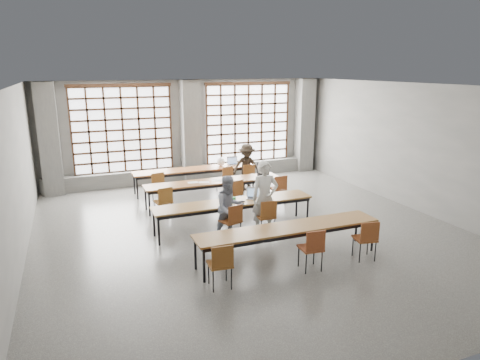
% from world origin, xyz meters
% --- Properties ---
extents(floor, '(11.00, 11.00, 0.00)m').
position_xyz_m(floor, '(0.00, 0.00, 0.00)').
color(floor, '#4B4B48').
rests_on(floor, ground).
extents(ceiling, '(11.00, 11.00, 0.00)m').
position_xyz_m(ceiling, '(0.00, 0.00, 3.50)').
color(ceiling, silver).
rests_on(ceiling, floor).
extents(wall_back, '(10.00, 0.00, 10.00)m').
position_xyz_m(wall_back, '(0.00, 5.50, 1.75)').
color(wall_back, '#61615E').
rests_on(wall_back, floor).
extents(wall_front, '(10.00, 0.00, 10.00)m').
position_xyz_m(wall_front, '(0.00, -5.50, 1.75)').
color(wall_front, '#61615E').
rests_on(wall_front, floor).
extents(wall_left, '(0.00, 11.00, 11.00)m').
position_xyz_m(wall_left, '(-5.00, 0.00, 1.75)').
color(wall_left, '#61615E').
rests_on(wall_left, floor).
extents(wall_right, '(0.00, 11.00, 11.00)m').
position_xyz_m(wall_right, '(5.00, 0.00, 1.75)').
color(wall_right, '#61615E').
rests_on(wall_right, floor).
extents(column_left, '(0.60, 0.55, 3.50)m').
position_xyz_m(column_left, '(-4.50, 5.22, 1.75)').
color(column_left, '#555553').
rests_on(column_left, floor).
extents(column_mid, '(0.60, 0.55, 3.50)m').
position_xyz_m(column_mid, '(0.00, 5.22, 1.75)').
color(column_mid, '#555553').
rests_on(column_mid, floor).
extents(column_right, '(0.60, 0.55, 3.50)m').
position_xyz_m(column_right, '(4.50, 5.22, 1.75)').
color(column_right, '#555553').
rests_on(column_right, floor).
extents(window_left, '(3.32, 0.12, 3.00)m').
position_xyz_m(window_left, '(-2.25, 5.42, 1.90)').
color(window_left, white).
rests_on(window_left, wall_back).
extents(window_right, '(3.32, 0.12, 3.00)m').
position_xyz_m(window_right, '(2.25, 5.42, 1.90)').
color(window_right, white).
rests_on(window_right, wall_back).
extents(sill_ledge, '(9.80, 0.35, 0.50)m').
position_xyz_m(sill_ledge, '(0.00, 5.30, 0.25)').
color(sill_ledge, '#555553').
rests_on(sill_ledge, floor).
extents(desk_row_a, '(4.00, 0.70, 0.73)m').
position_xyz_m(desk_row_a, '(-0.22, 3.98, 0.66)').
color(desk_row_a, brown).
rests_on(desk_row_a, floor).
extents(desk_row_b, '(4.00, 0.70, 0.73)m').
position_xyz_m(desk_row_b, '(-0.16, 2.28, 0.66)').
color(desk_row_b, brown).
rests_on(desk_row_b, floor).
extents(desk_row_c, '(4.00, 0.70, 0.73)m').
position_xyz_m(desk_row_c, '(-0.31, 0.24, 0.66)').
color(desk_row_c, brown).
rests_on(desk_row_c, floor).
extents(desk_row_d, '(4.00, 0.70, 0.73)m').
position_xyz_m(desk_row_d, '(0.12, -1.79, 0.66)').
color(desk_row_d, brown).
rests_on(desk_row_d, floor).
extents(chair_back_left, '(0.49, 0.49, 0.88)m').
position_xyz_m(chair_back_left, '(-1.61, 3.35, 0.54)').
color(chair_back_left, brown).
rests_on(chair_back_left, floor).
extents(chair_back_mid, '(0.52, 0.52, 0.88)m').
position_xyz_m(chair_back_mid, '(0.60, 3.35, 0.54)').
color(chair_back_mid, brown).
rests_on(chair_back_mid, floor).
extents(chair_back_right, '(0.46, 0.46, 0.88)m').
position_xyz_m(chair_back_right, '(1.37, 3.35, 0.54)').
color(chair_back_right, brown).
rests_on(chair_back_right, floor).
extents(chair_mid_left, '(0.48, 0.48, 0.88)m').
position_xyz_m(chair_mid_left, '(-1.74, 1.66, 0.54)').
color(chair_mid_left, brown).
rests_on(chair_mid_left, floor).
extents(chair_mid_centre, '(0.50, 0.50, 0.88)m').
position_xyz_m(chair_mid_centre, '(0.26, 1.66, 0.54)').
color(chair_mid_centre, brown).
rests_on(chair_mid_centre, floor).
extents(chair_mid_right, '(0.42, 0.43, 0.88)m').
position_xyz_m(chair_mid_right, '(1.64, 1.65, 0.54)').
color(chair_mid_right, brown).
rests_on(chair_mid_right, floor).
extents(chair_front_left, '(0.52, 0.52, 0.88)m').
position_xyz_m(chair_front_left, '(-0.59, -0.39, 0.54)').
color(chair_front_left, brown).
rests_on(chair_front_left, floor).
extents(chair_front_right, '(0.44, 0.45, 0.88)m').
position_xyz_m(chair_front_right, '(0.28, -0.39, 0.54)').
color(chair_front_right, brown).
rests_on(chair_front_right, floor).
extents(chair_near_left, '(0.45, 0.45, 0.88)m').
position_xyz_m(chair_near_left, '(-1.59, -2.42, 0.54)').
color(chair_near_left, brown).
rests_on(chair_near_left, floor).
extents(chair_near_mid, '(0.45, 0.46, 0.88)m').
position_xyz_m(chair_near_mid, '(0.31, -2.42, 0.54)').
color(chair_near_mid, maroon).
rests_on(chair_near_mid, floor).
extents(chair_near_right, '(0.50, 0.50, 0.88)m').
position_xyz_m(chair_near_right, '(1.60, -2.42, 0.54)').
color(chair_near_right, brown).
rests_on(chair_near_right, floor).
extents(student_male, '(0.71, 0.52, 1.79)m').
position_xyz_m(student_male, '(0.29, -0.26, 0.90)').
color(student_male, silver).
rests_on(student_male, floor).
extents(student_female, '(0.77, 0.62, 1.52)m').
position_xyz_m(student_female, '(-0.61, -0.26, 0.76)').
color(student_female, '#19264C').
rests_on(student_female, floor).
extents(student_back, '(1.01, 0.63, 1.51)m').
position_xyz_m(student_back, '(1.38, 3.48, 0.75)').
color(student_back, black).
rests_on(student_back, floor).
extents(laptop_front, '(0.45, 0.43, 0.26)m').
position_xyz_m(laptop_front, '(0.26, 0.34, 0.79)').
color(laptop_front, silver).
rests_on(laptop_front, desk_row_c).
extents(laptop_back, '(0.37, 0.32, 0.26)m').
position_xyz_m(laptop_back, '(1.13, 4.09, 0.79)').
color(laptop_back, '#BBBAC0').
rests_on(laptop_back, desk_row_a).
extents(mouse, '(0.10, 0.07, 0.04)m').
position_xyz_m(mouse, '(0.64, 0.22, 0.75)').
color(mouse, white).
rests_on(mouse, desk_row_c).
extents(green_box, '(0.27, 0.17, 0.09)m').
position_xyz_m(green_box, '(-0.36, 0.32, 0.78)').
color(green_box, green).
rests_on(green_box, desk_row_c).
extents(phone, '(0.13, 0.06, 0.01)m').
position_xyz_m(phone, '(-0.13, 0.14, 0.74)').
color(phone, black).
rests_on(phone, desk_row_c).
extents(paper_sheet_a, '(0.31, 0.23, 0.00)m').
position_xyz_m(paper_sheet_a, '(-0.76, 2.33, 0.73)').
color(paper_sheet_a, silver).
rests_on(paper_sheet_a, desk_row_b).
extents(paper_sheet_b, '(0.34, 0.28, 0.00)m').
position_xyz_m(paper_sheet_b, '(-0.46, 2.23, 0.73)').
color(paper_sheet_b, white).
rests_on(paper_sheet_b, desk_row_b).
extents(paper_sheet_c, '(0.34, 0.27, 0.00)m').
position_xyz_m(paper_sheet_c, '(-0.06, 2.28, 0.73)').
color(paper_sheet_c, white).
rests_on(paper_sheet_c, desk_row_b).
extents(backpack, '(0.33, 0.22, 0.40)m').
position_xyz_m(backpack, '(1.44, 2.33, 0.93)').
color(backpack, black).
rests_on(backpack, desk_row_b).
extents(plastic_bag, '(0.27, 0.22, 0.29)m').
position_xyz_m(plastic_bag, '(0.68, 4.03, 0.87)').
color(plastic_bag, white).
rests_on(plastic_bag, desk_row_a).
extents(red_pouch, '(0.21, 0.13, 0.06)m').
position_xyz_m(red_pouch, '(-1.58, -2.34, 0.50)').
color(red_pouch, '#A11316').
rests_on(red_pouch, chair_near_left).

